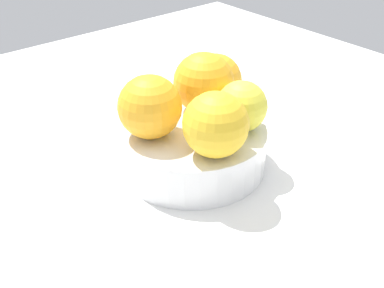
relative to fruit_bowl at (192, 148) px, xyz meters
The scene contains 7 objects.
ground_plane 3.61cm from the fruit_bowl, ahead, with size 110.00×110.00×2.00cm, color white.
fruit_bowl is the anchor object (origin of this frame).
orange_in_bowl_0 9.21cm from the fruit_bowl, 75.32° to the left, with size 7.73×7.73×7.73cm, color yellow.
orange_in_bowl_1 8.88cm from the fruit_bowl, 146.16° to the right, with size 8.12×8.12×8.12cm, color #F9A823.
orange_in_bowl_2 8.65cm from the fruit_bowl, 140.62° to the left, with size 6.48×6.48×6.48cm, color yellow.
orange_in_bowl_3 8.62cm from the fruit_bowl, 24.38° to the right, with size 7.90×7.90×7.90cm, color #F9A823.
orange_loose_0 18.18cm from the fruit_bowl, 141.74° to the right, with size 8.53×8.53×8.53cm, color #F9A823.
Camera 1 is at (35.82, 42.61, 37.26)cm, focal length 47.21 mm.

